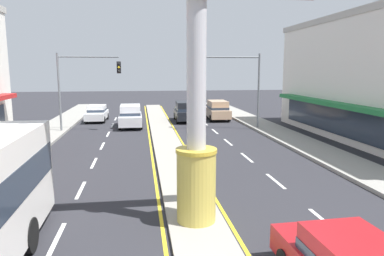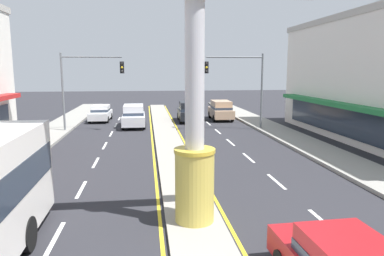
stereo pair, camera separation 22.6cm
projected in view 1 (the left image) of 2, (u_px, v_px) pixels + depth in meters
name	position (u px, v px, depth m)	size (l,w,h in m)	color
median_strip	(167.00, 143.00, 24.02)	(1.82, 52.00, 0.14)	gray
sidewalk_left	(17.00, 154.00, 20.81)	(2.71, 60.00, 0.18)	gray
sidewalk_right	(305.00, 145.00, 23.31)	(2.71, 60.00, 0.18)	gray
lane_markings	(168.00, 148.00, 22.71)	(8.56, 52.00, 0.01)	silver
district_sign	(196.00, 83.00, 10.81)	(7.97, 1.30, 8.46)	gold
traffic_light_left_side	(82.00, 78.00, 27.92)	(4.86, 0.46, 6.20)	slate
traffic_light_right_side	(238.00, 78.00, 28.90)	(4.86, 0.46, 6.20)	slate
suv_near_left_lane	(130.00, 116.00, 31.03)	(2.02, 4.63, 1.90)	silver
suv_mid_left_lane	(217.00, 110.00, 35.56)	(2.04, 4.64, 1.90)	tan
sedan_far_left_oncoming	(97.00, 113.00, 34.61)	(1.94, 4.35, 1.53)	white
suv_kerb_right	(185.00, 111.00, 34.42)	(2.05, 4.64, 1.90)	black
pedestrian_far_side	(26.00, 138.00, 20.12)	(0.45, 0.43, 1.72)	maroon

